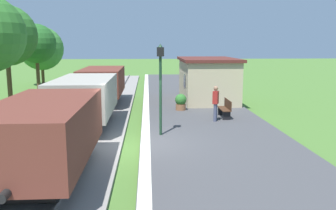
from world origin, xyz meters
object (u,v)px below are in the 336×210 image
Objects in this scene: freight_train at (85,99)px; tree_field_left at (36,44)px; bench_near_hut at (225,108)px; lamp_post_near at (160,73)px; tree_field_distant at (41,48)px; station_hut at (207,79)px; person_waiting at (216,102)px; potted_planter at (181,102)px; tree_trackside_far at (6,36)px.

freight_train is 13.92m from tree_field_left.
lamp_post_near is at bearing -135.72° from bench_near_hut.
station_hut is at bearing -39.89° from tree_field_distant.
person_waiting is (6.15, 0.21, -0.21)m from freight_train.
freight_train is 5.24× the size of lamp_post_near.
person_waiting is 3.33m from potted_planter.
lamp_post_near is 0.67× the size of tree_field_left.
potted_planter is at bearing 76.27° from lamp_post_near.
freight_train reaches higher than potted_planter.
tree_field_distant reaches higher than potted_planter.
freight_train is 21.18× the size of potted_planter.
potted_planter is 0.17× the size of tree_field_left.
freight_train is 6.16m from person_waiting.
potted_planter is at bearing -122.39° from station_hut.
tree_trackside_far reaches higher than tree_field_left.
tree_field_distant is at bearing 129.32° from bench_near_hut.
bench_near_hut is at bearing 44.28° from lamp_post_near.
freight_train is at bearing -46.38° from tree_trackside_far.
lamp_post_near reaches higher than person_waiting.
bench_near_hut is at bearing -89.67° from station_hut.
bench_near_hut is 2.98m from potted_planter.
lamp_post_near is 0.59× the size of tree_trackside_far.
freight_train is at bearing 146.45° from lamp_post_near.
tree_field_distant is (-7.03, 17.97, 2.09)m from freight_train.
tree_trackside_far is at bearing 158.88° from bench_near_hut.
lamp_post_near reaches higher than bench_near_hut.
tree_field_distant is (-1.23, 5.58, -0.44)m from tree_field_left.
person_waiting is 1.87× the size of potted_planter.
potted_planter is (4.76, 3.20, -0.67)m from freight_train.
station_hut is 6.26m from person_waiting.
tree_trackside_far reaches higher than bench_near_hut.
bench_near_hut is at bearing -41.93° from tree_field_left.
tree_field_distant reaches higher than bench_near_hut.
lamp_post_near is 0.67× the size of tree_field_distant.
lamp_post_near is 17.36m from tree_field_left.
bench_near_hut is 0.88× the size of person_waiting.
person_waiting is at bearing -65.00° from potted_planter.
tree_field_left is 0.99× the size of tree_field_distant.
tree_trackside_far reaches higher than station_hut.
station_hut is 0.93× the size of tree_trackside_far.
tree_field_distant reaches higher than station_hut.
station_hut reaches higher than person_waiting.
freight_train is 3.51× the size of tree_field_distant.
bench_near_hut is at bearing -21.12° from tree_trackside_far.
tree_trackside_far is (-10.33, 2.65, 3.69)m from potted_planter.
station_hut is 18.11m from tree_field_distant.
freight_train is 3.53× the size of tree_field_left.
tree_trackside_far reaches higher than person_waiting.
tree_trackside_far is 6.57m from tree_field_left.
freight_train is at bearing -136.64° from station_hut.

